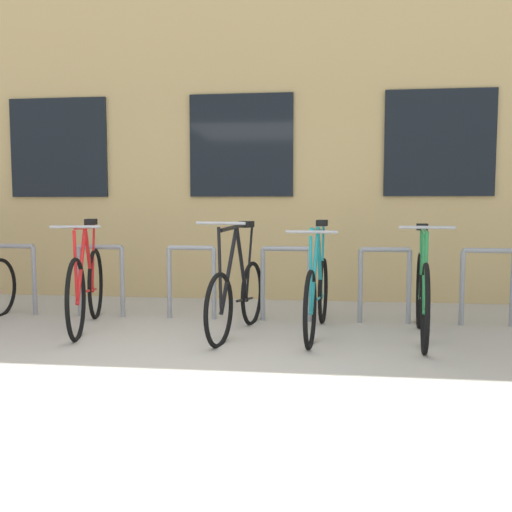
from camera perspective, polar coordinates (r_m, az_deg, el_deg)
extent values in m
plane|color=#B2ADA0|center=(4.23, -7.94, -11.39)|extent=(42.00, 42.00, 0.00)
cube|color=tan|center=(10.91, 1.36, 16.28)|extent=(28.00, 7.07, 6.62)
cube|color=black|center=(7.93, -19.21, 10.21)|extent=(1.30, 0.04, 1.27)
cube|color=black|center=(7.21, -1.50, 11.03)|extent=(1.30, 0.04, 1.27)
cube|color=black|center=(7.26, 17.94, 10.74)|extent=(1.30, 0.04, 1.27)
cylinder|color=gray|center=(6.67, -21.36, -2.31)|extent=(0.05, 0.05, 0.75)
cylinder|color=gray|center=(6.75, -23.27, 0.92)|extent=(0.48, 0.05, 0.05)
cylinder|color=gray|center=(6.44, -17.31, -2.45)|extent=(0.05, 0.05, 0.75)
cylinder|color=gray|center=(6.26, -13.27, -2.57)|extent=(0.05, 0.05, 0.75)
cylinder|color=gray|center=(6.31, -15.40, 0.88)|extent=(0.48, 0.05, 0.05)
cylinder|color=gray|center=(6.10, -8.70, -2.69)|extent=(0.05, 0.05, 0.75)
cylinder|color=gray|center=(5.99, -4.24, -2.79)|extent=(0.05, 0.05, 0.75)
cylinder|color=gray|center=(6.00, -6.53, 0.82)|extent=(0.48, 0.05, 0.05)
cylinder|color=gray|center=(5.91, 0.69, -2.88)|extent=(0.05, 0.05, 0.75)
cylinder|color=gray|center=(5.87, 5.38, -2.95)|extent=(0.05, 0.05, 0.75)
cylinder|color=gray|center=(5.85, 3.05, 0.74)|extent=(0.48, 0.05, 0.05)
cylinder|color=gray|center=(5.88, 10.43, -3.00)|extent=(0.05, 0.05, 0.75)
cylinder|color=gray|center=(5.93, 15.09, -3.02)|extent=(0.05, 0.05, 0.75)
cylinder|color=gray|center=(5.86, 12.84, 0.63)|extent=(0.48, 0.05, 0.05)
cylinder|color=gray|center=(6.03, 19.97, -3.03)|extent=(0.05, 0.05, 0.75)
cylinder|color=gray|center=(6.05, 22.31, 0.51)|extent=(0.48, 0.05, 0.05)
torus|color=black|center=(5.76, -0.40, -3.79)|extent=(0.15, 0.65, 0.65)
torus|color=black|center=(4.87, -3.73, -5.45)|extent=(0.15, 0.65, 0.65)
cylinder|color=black|center=(5.07, -2.71, -1.23)|extent=(0.11, 0.46, 0.77)
cylinder|color=black|center=(5.41, -1.43, -1.00)|extent=(0.09, 0.33, 0.74)
cylinder|color=black|center=(5.18, -2.17, 2.92)|extent=(0.16, 0.72, 0.07)
cylinder|color=black|center=(5.54, -1.13, -4.39)|extent=(0.10, 0.48, 0.07)
cylinder|color=black|center=(5.63, -0.67, -0.52)|extent=(0.06, 0.20, 0.68)
cylinder|color=black|center=(4.84, -3.65, -1.26)|extent=(0.04, 0.08, 0.71)
cube|color=black|center=(5.52, -0.95, 3.20)|extent=(0.13, 0.21, 0.06)
cylinder|color=gray|center=(4.84, -3.57, 3.31)|extent=(0.44, 0.10, 0.03)
torus|color=black|center=(5.89, 6.74, -3.49)|extent=(0.10, 0.68, 0.68)
torus|color=black|center=(4.83, 5.45, -5.39)|extent=(0.10, 0.68, 0.68)
cylinder|color=teal|center=(5.08, 5.89, -1.58)|extent=(0.09, 0.52, 0.69)
cylinder|color=teal|center=(5.50, 6.40, -0.82)|extent=(0.07, 0.40, 0.74)
cylinder|color=teal|center=(5.23, 6.15, 2.57)|extent=(0.12, 0.86, 0.09)
cylinder|color=teal|center=(5.63, 6.46, -4.14)|extent=(0.08, 0.54, 0.07)
cylinder|color=teal|center=(5.76, 6.69, -0.31)|extent=(0.04, 0.20, 0.68)
cylinder|color=teal|center=(4.80, 5.52, -1.67)|extent=(0.04, 0.08, 0.63)
cube|color=black|center=(5.65, 6.63, 3.31)|extent=(0.12, 0.21, 0.06)
cylinder|color=gray|center=(4.80, 5.59, 2.42)|extent=(0.44, 0.07, 0.03)
torus|color=black|center=(5.84, 16.10, -3.35)|extent=(0.13, 0.76, 0.76)
torus|color=black|center=(4.84, 16.61, -5.10)|extent=(0.13, 0.76, 0.76)
cylinder|color=#1E7238|center=(5.07, 16.53, -1.34)|extent=(0.09, 0.49, 0.70)
cylinder|color=#1E7238|center=(5.46, 16.32, -1.01)|extent=(0.08, 0.36, 0.68)
cylinder|color=#1E7238|center=(5.21, 16.53, 2.47)|extent=(0.13, 0.79, 0.06)
cylinder|color=#1E7238|center=(5.59, 16.20, -4.00)|extent=(0.08, 0.51, 0.08)
cylinder|color=#1E7238|center=(5.71, 16.22, -0.48)|extent=(0.05, 0.20, 0.61)
cylinder|color=#1E7238|center=(4.82, 16.69, -1.35)|extent=(0.04, 0.08, 0.63)
cube|color=black|center=(5.60, 16.34, 2.82)|extent=(0.12, 0.21, 0.06)
cylinder|color=gray|center=(4.82, 16.78, 2.77)|extent=(0.44, 0.08, 0.03)
torus|color=black|center=(6.77, -24.28, -2.93)|extent=(0.07, 0.65, 0.65)
torus|color=black|center=(6.31, -15.81, -2.73)|extent=(0.21, 0.75, 0.76)
torus|color=black|center=(5.32, -17.63, -4.20)|extent=(0.21, 0.75, 0.76)
cylinder|color=red|center=(5.56, -17.14, -0.87)|extent=(0.15, 0.48, 0.69)
cylinder|color=red|center=(5.94, -16.43, -0.37)|extent=(0.12, 0.36, 0.71)
cylinder|color=red|center=(5.69, -16.92, 2.77)|extent=(0.21, 0.77, 0.06)
cylinder|color=red|center=(6.06, -16.20, -3.30)|extent=(0.14, 0.50, 0.08)
cylinder|color=red|center=(6.18, -16.02, 0.10)|extent=(0.07, 0.20, 0.65)
cylinder|color=red|center=(5.31, -17.66, -0.86)|extent=(0.05, 0.08, 0.62)
cube|color=black|center=(6.08, -16.25, 3.31)|extent=(0.14, 0.22, 0.06)
cylinder|color=gray|center=(5.31, -17.71, 2.81)|extent=(0.43, 0.13, 0.03)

